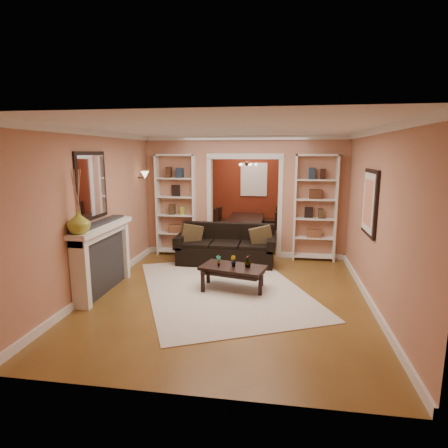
% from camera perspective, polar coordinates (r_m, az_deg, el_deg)
% --- Properties ---
extents(floor, '(8.00, 8.00, 0.00)m').
position_cam_1_polar(floor, '(7.59, 2.12, -7.06)').
color(floor, brown).
rests_on(floor, ground).
extents(ceiling, '(8.00, 8.00, 0.00)m').
position_cam_1_polar(ceiling, '(7.23, 2.28, 13.75)').
color(ceiling, white).
rests_on(ceiling, ground).
extents(wall_back, '(8.00, 0.00, 8.00)m').
position_cam_1_polar(wall_back, '(11.25, 4.58, 5.79)').
color(wall_back, tan).
rests_on(wall_back, ground).
extents(wall_front, '(8.00, 0.00, 8.00)m').
position_cam_1_polar(wall_front, '(3.43, -5.64, -5.84)').
color(wall_front, tan).
rests_on(wall_front, ground).
extents(wall_left, '(0.00, 8.00, 8.00)m').
position_cam_1_polar(wall_left, '(7.87, -14.33, 3.33)').
color(wall_left, tan).
rests_on(wall_left, ground).
extents(wall_right, '(0.00, 8.00, 8.00)m').
position_cam_1_polar(wall_right, '(7.38, 19.84, 2.55)').
color(wall_right, tan).
rests_on(wall_right, ground).
extents(partition_wall, '(4.50, 0.15, 2.70)m').
position_cam_1_polar(partition_wall, '(8.47, 3.14, 4.16)').
color(partition_wall, tan).
rests_on(partition_wall, floor).
extents(red_back_panel, '(4.44, 0.04, 2.64)m').
position_cam_1_polar(red_back_panel, '(11.22, 4.56, 5.62)').
color(red_back_panel, maroon).
rests_on(red_back_panel, floor).
extents(dining_window, '(0.78, 0.03, 0.98)m').
position_cam_1_polar(dining_window, '(11.16, 4.56, 6.78)').
color(dining_window, '#8CA5CC').
rests_on(dining_window, wall_back).
extents(area_rug, '(3.80, 4.31, 0.01)m').
position_cam_1_polar(area_rug, '(6.63, -0.13, -9.71)').
color(area_rug, beige).
rests_on(area_rug, floor).
extents(sofa, '(2.10, 0.91, 0.82)m').
position_cam_1_polar(sofa, '(7.95, 0.30, -3.16)').
color(sofa, black).
rests_on(sofa, floor).
extents(pillow_left, '(0.45, 0.32, 0.45)m').
position_cam_1_polar(pillow_left, '(8.02, -4.98, -1.51)').
color(pillow_left, brown).
rests_on(pillow_left, sofa).
extents(pillow_right, '(0.47, 0.24, 0.45)m').
position_cam_1_polar(pillow_right, '(7.80, 5.69, -1.84)').
color(pillow_right, brown).
rests_on(pillow_right, sofa).
extents(coffee_table, '(1.19, 0.83, 0.41)m').
position_cam_1_polar(coffee_table, '(6.52, 1.39, -8.20)').
color(coffee_table, black).
rests_on(coffee_table, floor).
extents(plant_left, '(0.12, 0.11, 0.19)m').
position_cam_1_polar(plant_left, '(6.46, -0.84, -5.58)').
color(plant_left, '#336626').
rests_on(plant_left, coffee_table).
extents(plant_center, '(0.13, 0.13, 0.19)m').
position_cam_1_polar(plant_center, '(6.43, 1.40, -5.67)').
color(plant_center, '#336626').
rests_on(plant_center, coffee_table).
extents(plant_right, '(0.14, 0.14, 0.21)m').
position_cam_1_polar(plant_right, '(6.40, 3.66, -5.66)').
color(plant_right, '#336626').
rests_on(plant_right, coffee_table).
extents(bookshelf_left, '(0.90, 0.30, 2.30)m').
position_cam_1_polar(bookshelf_left, '(8.63, -7.30, 2.87)').
color(bookshelf_left, white).
rests_on(bookshelf_left, floor).
extents(bookshelf_right, '(0.90, 0.30, 2.30)m').
position_cam_1_polar(bookshelf_right, '(8.32, 13.70, 2.36)').
color(bookshelf_right, white).
rests_on(bookshelf_right, floor).
extents(fireplace, '(0.32, 1.70, 1.16)m').
position_cam_1_polar(fireplace, '(6.62, -17.81, -5.04)').
color(fireplace, white).
rests_on(fireplace, floor).
extents(vase, '(0.42, 0.42, 0.34)m').
position_cam_1_polar(vase, '(5.86, -21.27, 0.27)').
color(vase, '#9FA836').
rests_on(vase, fireplace).
extents(mirror, '(0.03, 0.95, 1.10)m').
position_cam_1_polar(mirror, '(6.47, -19.54, 5.51)').
color(mirror, silver).
rests_on(mirror, wall_left).
extents(wall_sconce, '(0.18, 0.18, 0.22)m').
position_cam_1_polar(wall_sconce, '(8.30, -12.35, 7.12)').
color(wall_sconce, '#FFE0A5').
rests_on(wall_sconce, wall_left).
extents(framed_art, '(0.04, 0.85, 1.05)m').
position_cam_1_polar(framed_art, '(6.38, 21.27, 3.06)').
color(framed_art, black).
rests_on(framed_art, wall_right).
extents(dining_table, '(1.70, 0.95, 0.60)m').
position_cam_1_polar(dining_table, '(10.21, 3.48, -0.67)').
color(dining_table, black).
rests_on(dining_table, floor).
extents(dining_chair_nw, '(0.57, 0.57, 0.92)m').
position_cam_1_polar(dining_chair_nw, '(9.95, 0.18, -0.02)').
color(dining_chair_nw, black).
rests_on(dining_chair_nw, floor).
extents(dining_chair_ne, '(0.52, 0.52, 0.86)m').
position_cam_1_polar(dining_chair_ne, '(9.86, 6.51, -0.37)').
color(dining_chair_ne, black).
rests_on(dining_chair_ne, floor).
extents(dining_chair_sw, '(0.46, 0.46, 0.86)m').
position_cam_1_polar(dining_chair_sw, '(10.54, 0.67, 0.42)').
color(dining_chair_sw, black).
rests_on(dining_chair_sw, floor).
extents(dining_chair_se, '(0.57, 0.57, 0.93)m').
position_cam_1_polar(dining_chair_se, '(10.44, 6.66, 0.47)').
color(dining_chair_se, black).
rests_on(dining_chair_se, floor).
extents(chandelier, '(0.50, 0.50, 0.30)m').
position_cam_1_polar(chandelier, '(9.92, 4.06, 9.00)').
color(chandelier, '#351F18').
rests_on(chandelier, ceiling).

